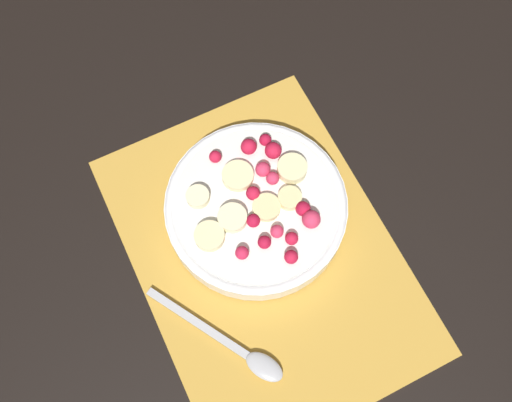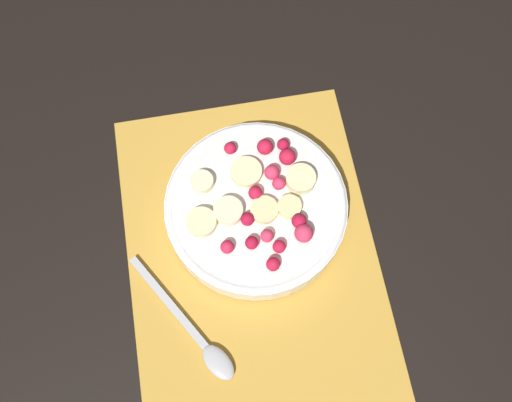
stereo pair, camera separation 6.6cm
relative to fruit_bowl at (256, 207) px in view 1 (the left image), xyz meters
name	(u,v)px [view 1 (the left image)]	position (x,y,z in m)	size (l,w,h in m)	color
ground_plane	(264,254)	(-0.05, 0.01, -0.03)	(3.00, 3.00, 0.00)	black
placemat	(264,253)	(-0.05, 0.01, -0.02)	(0.41, 0.29, 0.01)	gold
fruit_bowl	(256,207)	(0.00, 0.00, 0.00)	(0.22, 0.22, 0.06)	white
spoon	(240,351)	(-0.14, 0.09, -0.02)	(0.16, 0.11, 0.01)	#B2B2B7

